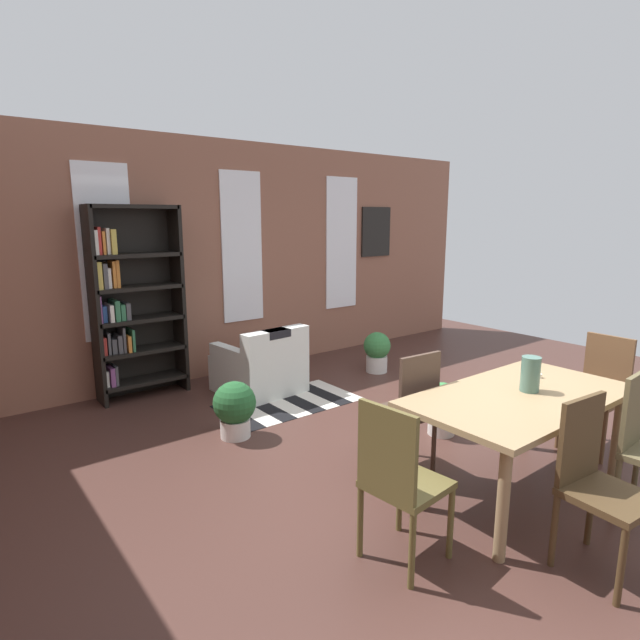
{
  "coord_description": "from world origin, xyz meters",
  "views": [
    {
      "loc": [
        -3.13,
        -2.03,
        1.91
      ],
      "look_at": [
        -0.35,
        1.54,
        1.0
      ],
      "focal_mm": 28.72,
      "sensor_mm": 36.0,
      "label": 1
    }
  ],
  "objects_px": {
    "vase_on_table": "(530,374)",
    "bookshelf_tall": "(131,302)",
    "potted_plant_corner": "(235,407)",
    "dining_chair_near_left": "(597,480)",
    "dining_table": "(521,406)",
    "potted_plant_by_shelf": "(377,350)",
    "dining_chair_head_right": "(599,389)",
    "dining_chair_head_left": "(399,478)",
    "armchair_white": "(261,367)",
    "potted_plant_window": "(442,406)",
    "dining_chair_far_left": "(408,408)"
  },
  "relations": [
    {
      "from": "dining_chair_near_left",
      "to": "armchair_white",
      "type": "relative_size",
      "value": 1.1
    },
    {
      "from": "dining_chair_head_right",
      "to": "dining_chair_far_left",
      "type": "relative_size",
      "value": 1.0
    },
    {
      "from": "dining_chair_head_right",
      "to": "dining_chair_far_left",
      "type": "xyz_separation_m",
      "value": [
        -1.57,
        0.68,
        0.0
      ]
    },
    {
      "from": "potted_plant_corner",
      "to": "dining_chair_near_left",
      "type": "bearing_deg",
      "value": -75.01
    },
    {
      "from": "dining_chair_head_right",
      "to": "dining_chair_near_left",
      "type": "relative_size",
      "value": 1.0
    },
    {
      "from": "dining_chair_head_right",
      "to": "dining_chair_head_left",
      "type": "xyz_separation_m",
      "value": [
        -2.39,
        -0.01,
        0.0
      ]
    },
    {
      "from": "dining_chair_near_left",
      "to": "armchair_white",
      "type": "xyz_separation_m",
      "value": [
        0.09,
        3.61,
        -0.23
      ]
    },
    {
      "from": "bookshelf_tall",
      "to": "potted_plant_corner",
      "type": "xyz_separation_m",
      "value": [
        0.33,
        -1.59,
        -0.76
      ]
    },
    {
      "from": "bookshelf_tall",
      "to": "potted_plant_corner",
      "type": "distance_m",
      "value": 1.79
    },
    {
      "from": "dining_chair_near_left",
      "to": "potted_plant_corner",
      "type": "bearing_deg",
      "value": 104.99
    },
    {
      "from": "vase_on_table",
      "to": "potted_plant_corner",
      "type": "height_order",
      "value": "vase_on_table"
    },
    {
      "from": "vase_on_table",
      "to": "dining_chair_far_left",
      "type": "xyz_separation_m",
      "value": [
        -0.47,
        0.68,
        -0.34
      ]
    },
    {
      "from": "dining_table",
      "to": "dining_chair_far_left",
      "type": "distance_m",
      "value": 0.79
    },
    {
      "from": "bookshelf_tall",
      "to": "armchair_white",
      "type": "bearing_deg",
      "value": -31.6
    },
    {
      "from": "dining_table",
      "to": "potted_plant_window",
      "type": "height_order",
      "value": "dining_table"
    },
    {
      "from": "dining_chair_far_left",
      "to": "potted_plant_window",
      "type": "bearing_deg",
      "value": 20.45
    },
    {
      "from": "bookshelf_tall",
      "to": "armchair_white",
      "type": "distance_m",
      "value": 1.54
    },
    {
      "from": "vase_on_table",
      "to": "armchair_white",
      "type": "xyz_separation_m",
      "value": [
        -0.37,
        2.93,
        -0.58
      ]
    },
    {
      "from": "dining_chair_head_right",
      "to": "dining_table",
      "type": "bearing_deg",
      "value": 179.93
    },
    {
      "from": "vase_on_table",
      "to": "dining_chair_near_left",
      "type": "bearing_deg",
      "value": -123.84
    },
    {
      "from": "dining_chair_head_right",
      "to": "dining_chair_head_left",
      "type": "relative_size",
      "value": 1.0
    },
    {
      "from": "dining_table",
      "to": "armchair_white",
      "type": "bearing_deg",
      "value": 95.43
    },
    {
      "from": "dining_chair_head_right",
      "to": "potted_plant_corner",
      "type": "distance_m",
      "value": 3.07
    },
    {
      "from": "vase_on_table",
      "to": "dining_chair_head_right",
      "type": "relative_size",
      "value": 0.26
    },
    {
      "from": "dining_chair_head_left",
      "to": "armchair_white",
      "type": "distance_m",
      "value": 3.08
    },
    {
      "from": "dining_chair_head_left",
      "to": "potted_plant_by_shelf",
      "type": "xyz_separation_m",
      "value": [
        2.45,
        2.69,
        -0.24
      ]
    },
    {
      "from": "potted_plant_corner",
      "to": "potted_plant_by_shelf",
      "type": "bearing_deg",
      "value": 15.29
    },
    {
      "from": "dining_chair_near_left",
      "to": "armchair_white",
      "type": "bearing_deg",
      "value": 88.65
    },
    {
      "from": "potted_plant_window",
      "to": "armchair_white",
      "type": "bearing_deg",
      "value": 108.92
    },
    {
      "from": "vase_on_table",
      "to": "potted_plant_window",
      "type": "xyz_separation_m",
      "value": [
        0.3,
        0.96,
        -0.59
      ]
    },
    {
      "from": "potted_plant_corner",
      "to": "dining_chair_head_left",
      "type": "bearing_deg",
      "value": -92.91
    },
    {
      "from": "dining_chair_near_left",
      "to": "potted_plant_by_shelf",
      "type": "distance_m",
      "value": 3.74
    },
    {
      "from": "dining_chair_head_left",
      "to": "armchair_white",
      "type": "relative_size",
      "value": 1.1
    },
    {
      "from": "dining_chair_head_left",
      "to": "potted_plant_window",
      "type": "relative_size",
      "value": 2.0
    },
    {
      "from": "dining_table",
      "to": "armchair_white",
      "type": "distance_m",
      "value": 2.96
    },
    {
      "from": "vase_on_table",
      "to": "potted_plant_by_shelf",
      "type": "height_order",
      "value": "vase_on_table"
    },
    {
      "from": "vase_on_table",
      "to": "bookshelf_tall",
      "type": "height_order",
      "value": "bookshelf_tall"
    },
    {
      "from": "potted_plant_window",
      "to": "dining_chair_head_left",
      "type": "bearing_deg",
      "value": -148.56
    },
    {
      "from": "dining_table",
      "to": "dining_chair_head_right",
      "type": "xyz_separation_m",
      "value": [
        1.2,
        -0.0,
        -0.13
      ]
    },
    {
      "from": "potted_plant_by_shelf",
      "to": "potted_plant_corner",
      "type": "distance_m",
      "value": 2.44
    },
    {
      "from": "vase_on_table",
      "to": "bookshelf_tall",
      "type": "bearing_deg",
      "value": 112.6
    },
    {
      "from": "dining_chair_near_left",
      "to": "potted_plant_by_shelf",
      "type": "height_order",
      "value": "dining_chair_near_left"
    },
    {
      "from": "dining_chair_far_left",
      "to": "bookshelf_tall",
      "type": "relative_size",
      "value": 0.47
    },
    {
      "from": "vase_on_table",
      "to": "bookshelf_tall",
      "type": "xyz_separation_m",
      "value": [
        -1.51,
        3.63,
        0.18
      ]
    },
    {
      "from": "dining_table",
      "to": "vase_on_table",
      "type": "height_order",
      "value": "vase_on_table"
    },
    {
      "from": "dining_table",
      "to": "potted_plant_corner",
      "type": "xyz_separation_m",
      "value": [
        -1.09,
        2.04,
        -0.37
      ]
    },
    {
      "from": "dining_chair_far_left",
      "to": "dining_chair_head_right",
      "type": "bearing_deg",
      "value": -23.4
    },
    {
      "from": "dining_chair_head_right",
      "to": "bookshelf_tall",
      "type": "bearing_deg",
      "value": 125.76
    },
    {
      "from": "dining_chair_head_left",
      "to": "potted_plant_by_shelf",
      "type": "distance_m",
      "value": 3.65
    },
    {
      "from": "vase_on_table",
      "to": "armchair_white",
      "type": "height_order",
      "value": "vase_on_table"
    }
  ]
}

